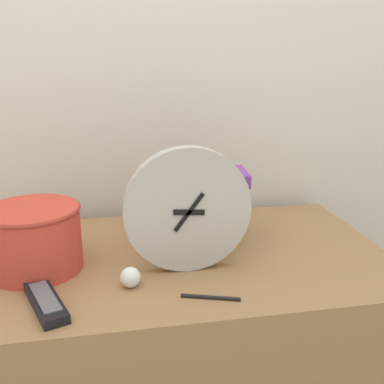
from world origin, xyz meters
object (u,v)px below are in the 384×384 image
Objects in this scene: tv_remote at (45,301)px; crumpled_paper_ball at (130,277)px; book_stack at (198,205)px; pen at (211,297)px; desk_clock at (188,210)px; basket at (34,237)px.

crumpled_paper_ball is (0.17, 0.05, 0.01)m from tv_remote.
book_stack is at bearing 37.40° from tv_remote.
pen is at bearing -6.04° from tv_remote.
desk_clock reaches higher than pen.
basket is 0.44m from pen.
tv_remote is 0.18m from crumpled_paper_ball.
desk_clock is at bearing 19.21° from tv_remote.
basket is 1.21× the size of tv_remote.
crumpled_paper_ball is at bearing -30.83° from basket.
book_stack is 0.48m from tv_remote.
desk_clock reaches higher than crumpled_paper_ball.
crumpled_paper_ball is (-0.14, -0.06, -0.13)m from desk_clock.
tv_remote is (0.04, -0.18, -0.07)m from basket.
book_stack is 1.10× the size of basket.
desk_clock is 0.36m from tv_remote.
basket reaches higher than crumpled_paper_ball.
pen is (0.02, -0.14, -0.14)m from desk_clock.
crumpled_paper_ball is at bearing 152.29° from pen.
basket is 4.98× the size of crumpled_paper_ball.
desk_clock is 0.19m from book_stack.
pen is (0.16, -0.08, -0.02)m from crumpled_paper_ball.
basket is at bearing -165.31° from book_stack.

